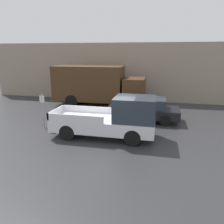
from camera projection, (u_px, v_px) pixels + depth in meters
ground_plane at (110, 136)px, 11.89m from camera, size 60.00×60.00×0.00m
building_wall at (132, 73)px, 19.91m from camera, size 28.00×0.15×5.25m
pickup_truck at (114, 119)px, 11.50m from camera, size 5.48×1.97×2.26m
car at (144, 109)px, 14.48m from camera, size 4.71×1.92×1.53m
delivery_truck at (96, 84)px, 18.27m from camera, size 7.53×2.51×3.33m
parking_sign at (43, 109)px, 12.93m from camera, size 0.30×0.07×2.09m
newspaper_box at (91, 94)px, 20.95m from camera, size 0.45×0.40×1.11m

